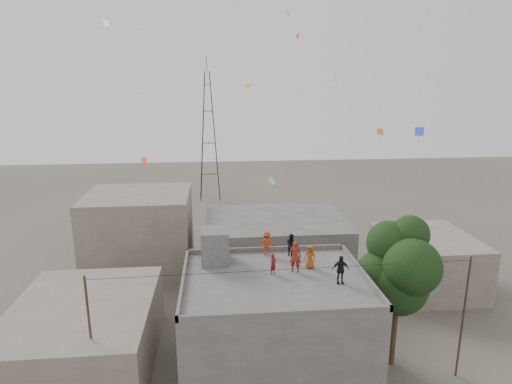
% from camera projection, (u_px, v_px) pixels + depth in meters
% --- Properties ---
extents(ground, '(140.00, 140.00, 0.00)m').
position_uv_depth(ground, '(274.00, 375.00, 24.76)').
color(ground, '#4C483F').
rests_on(ground, ground).
extents(main_building, '(10.00, 8.00, 6.10)m').
position_uv_depth(main_building, '(274.00, 329.00, 24.00)').
color(main_building, '#4F4C4A').
rests_on(main_building, ground).
extents(parapet, '(10.00, 8.00, 0.30)m').
position_uv_depth(parapet, '(275.00, 276.00, 23.21)').
color(parapet, '#4F4C4A').
rests_on(parapet, main_building).
extents(stair_head_box, '(1.60, 1.80, 2.00)m').
position_uv_depth(stair_head_box, '(215.00, 246.00, 25.22)').
color(stair_head_box, '#4F4C4A').
rests_on(stair_head_box, main_building).
extents(neighbor_west, '(8.00, 10.00, 4.00)m').
position_uv_depth(neighbor_west, '(85.00, 335.00, 25.19)').
color(neighbor_west, '#6B6254').
rests_on(neighbor_west, ground).
extents(neighbor_north, '(12.00, 9.00, 5.00)m').
position_uv_depth(neighbor_north, '(275.00, 245.00, 37.83)').
color(neighbor_north, '#4F4C4A').
rests_on(neighbor_north, ground).
extents(neighbor_northwest, '(9.00, 8.00, 7.00)m').
position_uv_depth(neighbor_northwest, '(140.00, 231.00, 38.42)').
color(neighbor_northwest, '#6B6254').
rests_on(neighbor_northwest, ground).
extents(neighbor_east, '(7.00, 8.00, 4.40)m').
position_uv_depth(neighbor_east, '(426.00, 261.00, 35.13)').
color(neighbor_east, '#6B6254').
rests_on(neighbor_east, ground).
extents(tree, '(4.90, 4.60, 9.10)m').
position_uv_depth(tree, '(400.00, 269.00, 24.49)').
color(tree, black).
rests_on(tree, ground).
extents(utility_line, '(20.12, 0.62, 7.40)m').
position_uv_depth(utility_line, '(287.00, 328.00, 22.65)').
color(utility_line, black).
rests_on(utility_line, ground).
extents(transmission_tower, '(2.97, 2.97, 20.01)m').
position_uv_depth(transmission_tower, '(209.00, 136.00, 60.73)').
color(transmission_tower, black).
rests_on(transmission_tower, ground).
extents(person_red_adult, '(0.77, 0.63, 1.82)m').
position_uv_depth(person_red_adult, '(295.00, 256.00, 23.92)').
color(person_red_adult, maroon).
rests_on(person_red_adult, main_building).
extents(person_orange_child, '(0.76, 0.60, 1.36)m').
position_uv_depth(person_orange_child, '(310.00, 257.00, 24.45)').
color(person_orange_child, '#A14812').
rests_on(person_orange_child, main_building).
extents(person_dark_child, '(0.82, 0.87, 1.41)m').
position_uv_depth(person_dark_child, '(291.00, 245.00, 26.20)').
color(person_dark_child, black).
rests_on(person_dark_child, main_building).
extents(person_dark_adult, '(0.92, 0.41, 1.56)m').
position_uv_depth(person_dark_adult, '(340.00, 270.00, 22.55)').
color(person_dark_adult, black).
rests_on(person_dark_adult, main_building).
extents(person_orange_adult, '(1.00, 0.61, 1.50)m').
position_uv_depth(person_orange_adult, '(267.00, 243.00, 26.34)').
color(person_orange_adult, '#AF3214').
rests_on(person_orange_adult, main_building).
extents(person_red_child, '(0.52, 0.51, 1.21)m').
position_uv_depth(person_red_child, '(273.00, 264.00, 23.67)').
color(person_red_child, maroon).
rests_on(person_red_child, main_building).
extents(kites, '(19.70, 15.83, 12.00)m').
position_uv_depth(kites, '(281.00, 91.00, 27.51)').
color(kites, '#FF311A').
rests_on(kites, ground).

